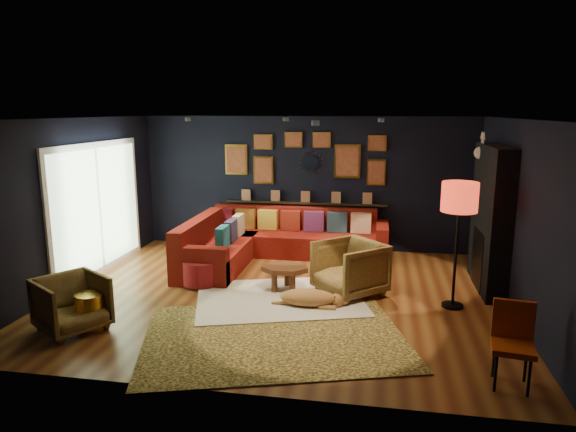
% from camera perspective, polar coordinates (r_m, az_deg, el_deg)
% --- Properties ---
extents(floor, '(6.50, 6.50, 0.00)m').
position_cam_1_polar(floor, '(7.78, -0.87, -8.75)').
color(floor, brown).
rests_on(floor, ground).
extents(room_walls, '(6.50, 6.50, 6.50)m').
position_cam_1_polar(room_walls, '(7.37, -0.90, 2.93)').
color(room_walls, black).
rests_on(room_walls, ground).
extents(sectional, '(3.41, 2.69, 0.86)m').
position_cam_1_polar(sectional, '(9.49, -2.48, -2.92)').
color(sectional, maroon).
rests_on(sectional, ground).
extents(ledge, '(3.20, 0.12, 0.04)m').
position_cam_1_polar(ledge, '(10.09, 1.96, 1.45)').
color(ledge, black).
rests_on(ledge, room_walls).
extents(gallery_wall, '(3.15, 0.04, 1.02)m').
position_cam_1_polar(gallery_wall, '(10.01, 1.95, 6.49)').
color(gallery_wall, gold).
rests_on(gallery_wall, room_walls).
extents(sunburst_mirror, '(0.47, 0.16, 0.47)m').
position_cam_1_polar(sunburst_mirror, '(10.01, 2.59, 5.87)').
color(sunburst_mirror, silver).
rests_on(sunburst_mirror, room_walls).
extents(fireplace, '(0.31, 1.60, 2.20)m').
position_cam_1_polar(fireplace, '(8.41, 21.52, -0.75)').
color(fireplace, black).
rests_on(fireplace, ground).
extents(deer_head, '(0.50, 0.28, 0.45)m').
position_cam_1_polar(deer_head, '(8.76, 21.69, 6.53)').
color(deer_head, white).
rests_on(deer_head, fireplace).
extents(sliding_door, '(0.06, 2.80, 2.20)m').
position_cam_1_polar(sliding_door, '(9.15, -20.34, 0.80)').
color(sliding_door, white).
rests_on(sliding_door, ground).
extents(ceiling_spots, '(3.30, 2.50, 0.06)m').
position_cam_1_polar(ceiling_spots, '(8.07, 0.16, 10.59)').
color(ceiling_spots, black).
rests_on(ceiling_spots, room_walls).
extents(shag_rug, '(2.78, 2.35, 0.03)m').
position_cam_1_polar(shag_rug, '(7.58, -0.95, -9.17)').
color(shag_rug, silver).
rests_on(shag_rug, ground).
extents(leopard_rug, '(3.64, 3.05, 0.02)m').
position_cam_1_polar(leopard_rug, '(6.42, -1.52, -13.25)').
color(leopard_rug, '#D6B152').
rests_on(leopard_rug, ground).
extents(coffee_table, '(0.76, 0.59, 0.37)m').
position_cam_1_polar(coffee_table, '(7.81, -0.34, -6.12)').
color(coffee_table, '#592F17').
rests_on(coffee_table, shag_rug).
extents(pouf, '(0.58, 0.58, 0.38)m').
position_cam_1_polar(pouf, '(8.21, -9.60, -6.16)').
color(pouf, maroon).
rests_on(pouf, shag_rug).
extents(armchair_left, '(1.00, 1.01, 0.77)m').
position_cam_1_polar(armchair_left, '(7.00, -22.91, -8.73)').
color(armchair_left, '#BF9446').
rests_on(armchair_left, ground).
extents(armchair_right, '(1.18, 1.19, 0.89)m').
position_cam_1_polar(armchair_right, '(7.71, 6.86, -5.51)').
color(armchair_right, '#BF9446').
rests_on(armchair_right, ground).
extents(gold_stool, '(0.37, 0.37, 0.46)m').
position_cam_1_polar(gold_stool, '(7.03, -21.05, -9.83)').
color(gold_stool, gold).
rests_on(gold_stool, ground).
extents(orange_chair, '(0.46, 0.46, 0.85)m').
position_cam_1_polar(orange_chair, '(5.71, 23.72, -12.19)').
color(orange_chair, black).
rests_on(orange_chair, ground).
extents(floor_lamp, '(0.49, 0.49, 1.77)m').
position_cam_1_polar(floor_lamp, '(7.29, 18.51, 1.47)').
color(floor_lamp, black).
rests_on(floor_lamp, ground).
extents(dog, '(1.08, 0.55, 0.34)m').
position_cam_1_polar(dog, '(7.26, 2.22, -8.70)').
color(dog, '#AB6A3E').
rests_on(dog, leopard_rug).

